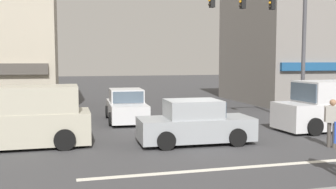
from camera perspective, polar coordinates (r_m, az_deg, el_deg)
The scene contains 9 objects.
ground_plane at distance 14.51m, azimuth 4.57°, elevation -6.93°, with size 120.00×120.00×0.00m, color #3D3D3F.
lane_marking_stripe at distance 11.36m, azimuth 10.55°, elevation -10.37°, with size 9.00×0.24×0.01m, color silver.
building_right_corner at distance 31.03m, azimuth 20.80°, elevation 6.89°, with size 11.78×8.98×8.35m.
traffic_light_mast at distance 18.71m, azimuth 15.81°, elevation 8.83°, with size 4.89×0.25×6.20m.
sedan_approaching_near at distance 19.36m, azimuth -6.06°, elevation -1.78°, with size 2.03×4.17×1.58m.
van_crossing_center at distance 14.43m, azimuth -20.10°, elevation -3.23°, with size 4.61×2.06×2.11m.
van_waiting_far at distance 18.25m, azimuth 22.52°, elevation -1.63°, with size 4.70×2.24×2.11m.
sedan_crossing_leftbound at distance 14.20m, azimuth 3.93°, elevation -4.27°, with size 4.15×1.98×1.58m.
pedestrian_mid_crossing at distance 14.60m, azimuth 22.73°, elevation -3.45°, with size 0.38×0.50×1.67m.
Camera 1 is at (-4.74, -13.38, 3.01)m, focal length 42.00 mm.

